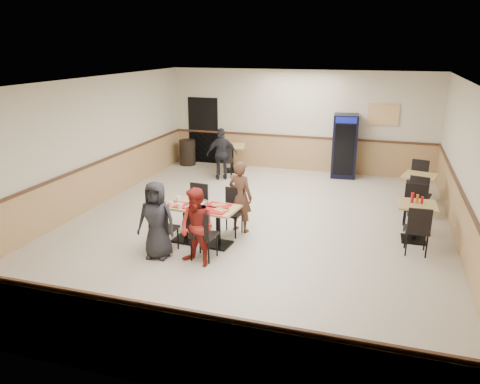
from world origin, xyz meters
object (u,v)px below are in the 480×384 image
(side_table_far, at_px, (419,186))
(trash_bin, at_px, (187,152))
(pepsi_cooler, at_px, (345,146))
(back_table, at_px, (232,154))
(lone_diner, at_px, (222,154))
(side_table_near, at_px, (416,216))
(diner_woman_left, at_px, (156,220))
(diner_woman_right, at_px, (197,227))
(main_table, at_px, (201,218))
(diner_man_opposite, at_px, (240,197))

(side_table_far, bearing_deg, trash_bin, 162.78)
(pepsi_cooler, bearing_deg, back_table, -177.67)
(lone_diner, distance_m, side_table_near, 5.91)
(pepsi_cooler, xyz_separation_m, trash_bin, (-4.90, -0.04, -0.51))
(diner_woman_left, relative_size, side_table_near, 1.87)
(diner_woman_right, distance_m, side_table_near, 4.30)
(diner_woman_right, distance_m, pepsi_cooler, 6.84)
(side_table_near, xyz_separation_m, pepsi_cooler, (-1.79, 4.34, 0.40))
(lone_diner, relative_size, trash_bin, 1.84)
(main_table, height_order, diner_woman_left, diner_woman_left)
(side_table_near, bearing_deg, back_table, 142.13)
(trash_bin, bearing_deg, diner_woman_left, -71.11)
(side_table_near, height_order, trash_bin, trash_bin)
(diner_woman_left, xyz_separation_m, lone_diner, (-0.59, 5.19, 0.02))
(diner_man_opposite, bearing_deg, main_table, 73.08)
(main_table, xyz_separation_m, side_table_near, (3.95, 1.35, 0.00))
(main_table, distance_m, diner_man_opposite, 1.00)
(main_table, bearing_deg, diner_woman_left, -117.90)
(lone_diner, bearing_deg, main_table, 80.05)
(diner_woman_left, relative_size, trash_bin, 1.78)
(diner_woman_left, distance_m, side_table_near, 4.98)
(diner_woman_left, relative_size, back_table, 1.56)
(diner_woman_left, distance_m, diner_woman_right, 0.81)
(diner_man_opposite, distance_m, pepsi_cooler, 5.13)
(lone_diner, height_order, back_table, lone_diner)
(side_table_far, bearing_deg, lone_diner, 170.70)
(side_table_far, height_order, pepsi_cooler, pepsi_cooler)
(diner_woman_left, height_order, diner_woman_right, diner_woman_left)
(main_table, bearing_deg, side_table_far, 45.60)
(main_table, relative_size, diner_woman_left, 1.04)
(diner_man_opposite, bearing_deg, lone_diner, -49.17)
(main_table, bearing_deg, back_table, 106.93)
(diner_man_opposite, xyz_separation_m, side_table_far, (3.57, 2.70, -0.22))
(main_table, bearing_deg, diner_man_opposite, 62.10)
(diner_man_opposite, xyz_separation_m, pepsi_cooler, (1.63, 4.86, 0.17))
(pepsi_cooler, relative_size, trash_bin, 2.27)
(main_table, distance_m, side_table_near, 4.17)
(main_table, bearing_deg, pepsi_cooler, 74.17)
(side_table_far, bearing_deg, pepsi_cooler, 131.96)
(diner_woman_right, height_order, diner_man_opposite, diner_man_opposite)
(back_table, bearing_deg, diner_man_opposite, -69.73)
(side_table_far, distance_m, back_table, 5.51)
(lone_diner, bearing_deg, diner_woman_left, 72.18)
(diner_woman_right, bearing_deg, diner_man_opposite, 99.57)
(diner_man_opposite, xyz_separation_m, trash_bin, (-3.27, 4.82, -0.34))
(diner_woman_left, bearing_deg, diner_woman_right, -9.30)
(diner_woman_right, bearing_deg, side_table_far, 66.97)
(main_table, relative_size, side_table_far, 1.67)
(diner_woman_left, distance_m, side_table_far, 6.35)
(side_table_far, relative_size, back_table, 0.96)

